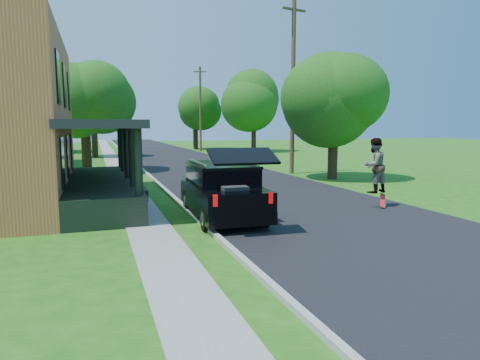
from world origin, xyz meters
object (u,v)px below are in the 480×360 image
object	(u,v)px
skateboarder	(374,166)
utility_pole_near	(293,86)
black_suv	(222,190)
tree_right_near	(333,94)

from	to	relation	value
skateboarder	utility_pole_near	bearing A→B (deg)	-114.33
black_suv	skateboarder	xyz separation A→B (m)	(5.70, 0.00, 0.63)
skateboarder	tree_right_near	size ratio (longest dim) A/B	0.26
tree_right_near	skateboarder	bearing A→B (deg)	-110.62
skateboarder	utility_pole_near	size ratio (longest dim) A/B	0.19
tree_right_near	utility_pole_near	xyz separation A→B (m)	(-0.96, 3.09, 0.66)
black_suv	utility_pole_near	xyz separation A→B (m)	(7.70, 10.95, 4.44)
skateboarder	tree_right_near	bearing A→B (deg)	-124.59
black_suv	utility_pole_near	size ratio (longest dim) A/B	0.49
utility_pole_near	black_suv	bearing A→B (deg)	-136.02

